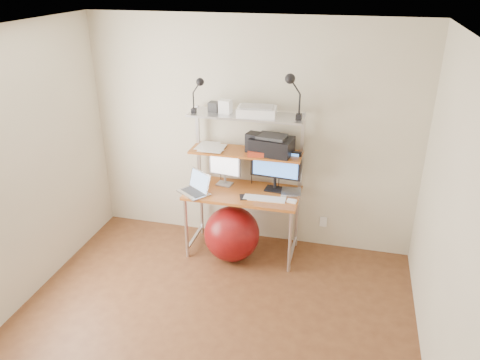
# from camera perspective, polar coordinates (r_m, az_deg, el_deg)

# --- Properties ---
(room) EXTENTS (3.60, 3.60, 3.60)m
(room) POSITION_cam_1_polar(r_m,az_deg,el_deg) (3.50, -5.28, -4.01)
(room) COLOR brown
(room) RESTS_ON ground
(computer_desk) EXTENTS (1.20, 0.60, 1.57)m
(computer_desk) POSITION_cam_1_polar(r_m,az_deg,el_deg) (4.92, 0.53, 1.13)
(computer_desk) COLOR #B16722
(computer_desk) RESTS_ON ground
(desktop) EXTENTS (1.20, 0.60, 0.00)m
(desktop) POSITION_cam_1_polar(r_m,az_deg,el_deg) (4.96, 0.34, -1.43)
(desktop) COLOR #B16722
(desktop) RESTS_ON computer_desk
(mid_shelf) EXTENTS (1.18, 0.34, 0.00)m
(mid_shelf) POSITION_cam_1_polar(r_m,az_deg,el_deg) (4.91, 0.72, 3.53)
(mid_shelf) COLOR #B16722
(mid_shelf) RESTS_ON computer_desk
(top_shelf) EXTENTS (1.18, 0.34, 0.00)m
(top_shelf) POSITION_cam_1_polar(r_m,az_deg,el_deg) (4.78, 0.74, 8.00)
(top_shelf) COLOR silver
(top_shelf) RESTS_ON computer_desk
(floor) EXTENTS (3.60, 3.60, 0.00)m
(floor) POSITION_cam_1_polar(r_m,az_deg,el_deg) (4.24, -4.60, -18.99)
(floor) COLOR brown
(floor) RESTS_ON ground
(wall_outlet) EXTENTS (0.08, 0.01, 0.12)m
(wall_outlet) POSITION_cam_1_polar(r_m,az_deg,el_deg) (5.36, 10.12, -5.04)
(wall_outlet) COLOR white
(wall_outlet) RESTS_ON room
(monitor_silver) EXTENTS (0.36, 0.15, 0.40)m
(monitor_silver) POSITION_cam_1_polar(r_m,az_deg,el_deg) (5.05, -1.88, 1.71)
(monitor_silver) COLOR #ABABB0
(monitor_silver) RESTS_ON desktop
(monitor_black) EXTENTS (0.54, 0.17, 0.54)m
(monitor_black) POSITION_cam_1_polar(r_m,az_deg,el_deg) (4.92, 4.35, 1.74)
(monitor_black) COLOR black
(monitor_black) RESTS_ON desktop
(laptop) EXTENTS (0.42, 0.40, 0.29)m
(laptop) POSITION_cam_1_polar(r_m,az_deg,el_deg) (4.95, -5.32, -0.99)
(laptop) COLOR #BBBCC0
(laptop) RESTS_ON desktop
(keyboard) EXTENTS (0.44, 0.14, 0.01)m
(keyboard) POSITION_cam_1_polar(r_m,az_deg,el_deg) (4.81, 3.01, -2.28)
(keyboard) COLOR white
(keyboard) RESTS_ON desktop
(mouse) EXTENTS (0.10, 0.07, 0.03)m
(mouse) POSITION_cam_1_polar(r_m,az_deg,el_deg) (4.76, 6.34, -2.58)
(mouse) COLOR white
(mouse) RESTS_ON desktop
(mac_mini) EXTENTS (0.22, 0.22, 0.04)m
(mac_mini) POSITION_cam_1_polar(r_m,az_deg,el_deg) (4.92, 6.27, -1.55)
(mac_mini) COLOR #BBBCC0
(mac_mini) RESTS_ON desktop
(phone) EXTENTS (0.11, 0.14, 0.01)m
(phone) POSITION_cam_1_polar(r_m,az_deg,el_deg) (4.83, 0.38, -2.10)
(phone) COLOR black
(phone) RESTS_ON desktop
(printer) EXTENTS (0.46, 0.34, 0.20)m
(printer) POSITION_cam_1_polar(r_m,az_deg,el_deg) (4.82, 3.89, 4.27)
(printer) COLOR black
(printer) RESTS_ON mid_shelf
(nas_cube) EXTENTS (0.17, 0.17, 0.20)m
(nas_cube) POSITION_cam_1_polar(r_m,az_deg,el_deg) (4.87, 1.67, 4.63)
(nas_cube) COLOR black
(nas_cube) RESTS_ON mid_shelf
(red_box) EXTENTS (0.21, 0.15, 0.05)m
(red_box) POSITION_cam_1_polar(r_m,az_deg,el_deg) (4.79, 2.08, 3.30)
(red_box) COLOR #B6371D
(red_box) RESTS_ON mid_shelf
(scanner) EXTENTS (0.40, 0.28, 0.10)m
(scanner) POSITION_cam_1_polar(r_m,az_deg,el_deg) (4.72, 2.05, 8.40)
(scanner) COLOR white
(scanner) RESTS_ON top_shelf
(box_white) EXTENTS (0.13, 0.11, 0.14)m
(box_white) POSITION_cam_1_polar(r_m,az_deg,el_deg) (4.80, -1.79, 8.92)
(box_white) COLOR white
(box_white) RESTS_ON top_shelf
(box_grey) EXTENTS (0.11, 0.11, 0.10)m
(box_grey) POSITION_cam_1_polar(r_m,az_deg,el_deg) (4.87, -3.19, 8.91)
(box_grey) COLOR #323235
(box_grey) RESTS_ON top_shelf
(clip_lamp_left) EXTENTS (0.14, 0.08, 0.36)m
(clip_lamp_left) POSITION_cam_1_polar(r_m,az_deg,el_deg) (4.77, -5.06, 11.16)
(clip_lamp_left) COLOR black
(clip_lamp_left) RESTS_ON top_shelf
(clip_lamp_right) EXTENTS (0.18, 0.10, 0.45)m
(clip_lamp_right) POSITION_cam_1_polar(r_m,az_deg,el_deg) (4.57, 6.36, 11.29)
(clip_lamp_right) COLOR black
(clip_lamp_right) RESTS_ON top_shelf
(exercise_ball) EXTENTS (0.60, 0.60, 0.60)m
(exercise_ball) POSITION_cam_1_polar(r_m,az_deg,el_deg) (5.06, -1.01, -6.57)
(exercise_ball) COLOR maroon
(exercise_ball) RESTS_ON floor
(paper_stack) EXTENTS (0.33, 0.36, 0.02)m
(paper_stack) POSITION_cam_1_polar(r_m,az_deg,el_deg) (5.01, -3.61, 4.06)
(paper_stack) COLOR white
(paper_stack) RESTS_ON mid_shelf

